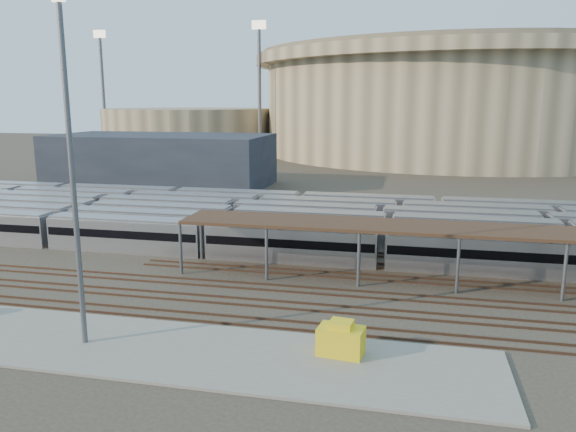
% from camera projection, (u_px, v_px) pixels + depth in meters
% --- Properties ---
extents(ground, '(420.00, 420.00, 0.00)m').
position_uv_depth(ground, '(257.00, 284.00, 51.62)').
color(ground, '#383026').
rests_on(ground, ground).
extents(apron, '(50.00, 9.00, 0.20)m').
position_uv_depth(apron, '(127.00, 346.00, 38.33)').
color(apron, gray).
rests_on(apron, ground).
extents(subway_trains, '(130.07, 23.90, 3.60)m').
position_uv_depth(subway_trains, '(268.00, 221.00, 69.74)').
color(subway_trains, '#BCBBC0').
rests_on(subway_trains, ground).
extents(inspection_shed, '(60.30, 6.00, 5.30)m').
position_uv_depth(inspection_shed, '(508.00, 233.00, 49.74)').
color(inspection_shed, '#58585D').
rests_on(inspection_shed, ground).
extents(empty_tracks, '(170.00, 9.62, 0.18)m').
position_uv_depth(empty_tracks, '(241.00, 301.00, 46.82)').
color(empty_tracks, '#4C3323').
rests_on(empty_tracks, ground).
extents(stadium, '(124.00, 124.00, 32.50)m').
position_uv_depth(stadium, '(453.00, 101.00, 176.77)').
color(stadium, tan).
rests_on(stadium, ground).
extents(secondary_arena, '(56.00, 56.00, 14.00)m').
position_uv_depth(secondary_arena, '(189.00, 130.00, 187.30)').
color(secondary_arena, tan).
rests_on(secondary_arena, ground).
extents(service_building, '(42.00, 20.00, 10.00)m').
position_uv_depth(service_building, '(162.00, 160.00, 110.67)').
color(service_building, '#1E232D').
rests_on(service_building, ground).
extents(floodlight_0, '(4.00, 1.00, 38.40)m').
position_uv_depth(floodlight_0, '(259.00, 86.00, 159.02)').
color(floodlight_0, '#58585D').
rests_on(floodlight_0, ground).
extents(floodlight_1, '(4.00, 1.00, 38.40)m').
position_uv_depth(floodlight_1, '(103.00, 88.00, 180.34)').
color(floodlight_1, '#58585D').
rests_on(floodlight_1, ground).
extents(floodlight_3, '(4.00, 1.00, 38.40)m').
position_uv_depth(floodlight_3, '(350.00, 89.00, 202.53)').
color(floodlight_3, '#58585D').
rests_on(floodlight_3, ground).
extents(yard_light_pole, '(0.80, 0.36, 22.42)m').
position_uv_depth(yard_light_pole, '(73.00, 180.00, 36.40)').
color(yard_light_pole, '#58585D').
rests_on(yard_light_pole, apron).
extents(yellow_equipment, '(3.16, 2.20, 1.84)m').
position_uv_depth(yellow_equipment, '(341.00, 341.00, 36.66)').
color(yellow_equipment, yellow).
rests_on(yellow_equipment, apron).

